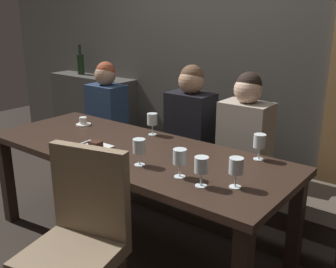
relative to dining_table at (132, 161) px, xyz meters
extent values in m
plane|color=black|center=(0.00, 0.00, -0.65)|extent=(9.00, 9.00, 0.00)
cube|color=#4C4944|center=(0.00, 1.22, 0.85)|extent=(6.00, 0.12, 3.00)
cube|color=#413E3A|center=(-1.55, 1.04, -0.18)|extent=(1.10, 0.28, 0.95)
cube|color=black|center=(-1.03, -0.35, -0.30)|extent=(0.08, 0.08, 0.69)
cube|color=black|center=(-1.03, 0.35, -0.30)|extent=(0.08, 0.08, 0.69)
cube|color=black|center=(1.03, 0.35, -0.30)|extent=(0.08, 0.08, 0.69)
cube|color=#302119|center=(0.00, 0.00, 0.07)|extent=(2.20, 0.84, 0.04)
cube|color=#312A23|center=(0.00, 0.70, -0.48)|extent=(2.50, 0.40, 0.35)
cube|color=#473D33|center=(0.00, 0.70, -0.25)|extent=(2.50, 0.44, 0.10)
cube|color=#7F6B51|center=(0.32, -0.80, -0.19)|extent=(0.53, 0.53, 0.08)
cube|color=#7F6B51|center=(0.28, -0.62, 0.09)|extent=(0.44, 0.16, 0.48)
cube|color=navy|center=(-1.01, 0.73, 0.05)|extent=(0.36, 0.24, 0.51)
sphere|color=tan|center=(-1.01, 0.73, 0.40)|extent=(0.20, 0.20, 0.20)
sphere|color=brown|center=(-1.01, 0.74, 0.43)|extent=(0.18, 0.18, 0.18)
cube|color=black|center=(0.01, 0.67, 0.08)|extent=(0.36, 0.24, 0.56)
sphere|color=tan|center=(0.01, 0.67, 0.45)|extent=(0.20, 0.20, 0.20)
sphere|color=brown|center=(0.01, 0.68, 0.49)|extent=(0.18, 0.18, 0.18)
cube|color=#9E9384|center=(0.49, 0.69, 0.07)|extent=(0.36, 0.24, 0.55)
sphere|color=#DBB293|center=(0.49, 0.69, 0.44)|extent=(0.20, 0.20, 0.20)
sphere|color=black|center=(0.49, 0.70, 0.48)|extent=(0.18, 0.18, 0.18)
cylinder|color=black|center=(-1.74, 1.05, 0.41)|extent=(0.08, 0.08, 0.22)
cylinder|color=black|center=(-1.74, 1.05, 0.56)|extent=(0.03, 0.03, 0.09)
cylinder|color=black|center=(-1.74, 1.05, 0.62)|extent=(0.03, 0.03, 0.02)
cylinder|color=silver|center=(-0.09, 0.32, 0.09)|extent=(0.06, 0.06, 0.00)
cylinder|color=silver|center=(-0.09, 0.32, 0.13)|extent=(0.01, 0.01, 0.07)
cylinder|color=silver|center=(-0.09, 0.32, 0.21)|extent=(0.08, 0.08, 0.08)
cylinder|color=maroon|center=(-0.09, 0.32, 0.19)|extent=(0.07, 0.07, 0.03)
cylinder|color=silver|center=(0.76, 0.34, 0.09)|extent=(0.06, 0.06, 0.00)
cylinder|color=silver|center=(0.76, 0.34, 0.13)|extent=(0.01, 0.01, 0.07)
cylinder|color=silver|center=(0.76, 0.34, 0.21)|extent=(0.08, 0.08, 0.08)
cylinder|color=maroon|center=(0.76, 0.34, 0.18)|extent=(0.07, 0.07, 0.02)
cylinder|color=silver|center=(0.54, -0.19, 0.09)|extent=(0.06, 0.06, 0.00)
cylinder|color=silver|center=(0.54, -0.19, 0.13)|extent=(0.01, 0.01, 0.07)
cylinder|color=silver|center=(0.54, -0.19, 0.21)|extent=(0.08, 0.08, 0.08)
cylinder|color=gold|center=(0.54, -0.19, 0.19)|extent=(0.07, 0.07, 0.04)
cylinder|color=silver|center=(0.85, -0.12, 0.09)|extent=(0.06, 0.06, 0.00)
cylinder|color=silver|center=(0.85, -0.12, 0.13)|extent=(0.01, 0.01, 0.07)
cylinder|color=silver|center=(0.85, -0.12, 0.21)|extent=(0.08, 0.08, 0.08)
cylinder|color=maroon|center=(0.85, -0.12, 0.18)|extent=(0.07, 0.07, 0.03)
cylinder|color=silver|center=(0.70, -0.22, 0.09)|extent=(0.06, 0.06, 0.00)
cylinder|color=silver|center=(0.70, -0.22, 0.13)|extent=(0.01, 0.01, 0.07)
cylinder|color=silver|center=(0.70, -0.22, 0.21)|extent=(0.08, 0.08, 0.08)
cylinder|color=maroon|center=(0.70, -0.22, 0.18)|extent=(0.07, 0.07, 0.03)
cylinder|color=silver|center=(0.24, -0.19, 0.09)|extent=(0.06, 0.06, 0.00)
cylinder|color=silver|center=(0.24, -0.19, 0.13)|extent=(0.01, 0.01, 0.07)
cylinder|color=silver|center=(0.24, -0.19, 0.21)|extent=(0.08, 0.08, 0.08)
cylinder|color=gold|center=(0.24, -0.19, 0.19)|extent=(0.07, 0.07, 0.04)
cylinder|color=white|center=(-0.71, 0.18, 0.09)|extent=(0.12, 0.12, 0.01)
cylinder|color=white|center=(-0.71, 0.18, 0.12)|extent=(0.06, 0.06, 0.06)
cylinder|color=brown|center=(-0.71, 0.18, 0.15)|extent=(0.05, 0.05, 0.01)
cube|color=white|center=(-0.20, -0.15, 0.09)|extent=(0.19, 0.19, 0.01)
cube|color=#381E14|center=(-0.19, -0.15, 0.12)|extent=(0.08, 0.06, 0.04)
cube|color=silver|center=(-0.34, -0.14, 0.09)|extent=(0.03, 0.17, 0.01)
camera|label=1|loc=(1.74, -1.84, 0.97)|focal=42.39mm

